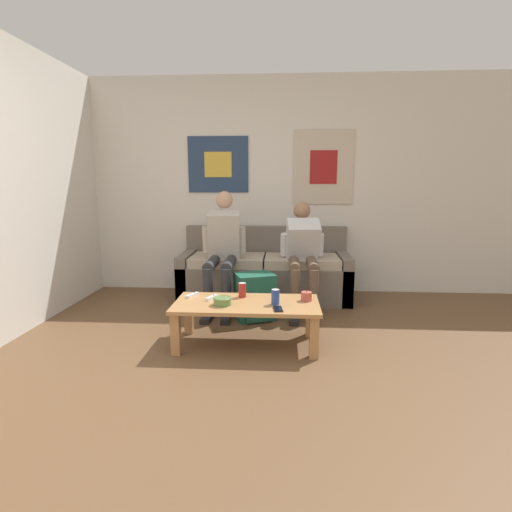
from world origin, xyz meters
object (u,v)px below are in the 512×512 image
at_px(couch, 265,274).
at_px(drink_can_red, 242,290).
at_px(coffee_table, 247,309).
at_px(backpack, 255,298).
at_px(person_seated_teen, 303,251).
at_px(game_controller_near_right, 212,298).
at_px(cell_phone, 278,309).
at_px(ceramic_bowl, 222,301).
at_px(drink_can_blue, 275,297).
at_px(game_controller_near_left, 192,295).
at_px(person_seated_adult, 222,246).
at_px(pillar_candle, 306,296).

relative_size(couch, drink_can_red, 15.49).
height_order(coffee_table, backpack, backpack).
xyz_separation_m(person_seated_teen, game_controller_near_right, (-0.81, -0.96, -0.24)).
bearing_deg(cell_phone, backpack, 105.99).
xyz_separation_m(ceramic_bowl, drink_can_blue, (0.42, 0.04, 0.03)).
bearing_deg(couch, drink_can_red, -96.48).
distance_m(drink_can_blue, game_controller_near_left, 0.74).
xyz_separation_m(person_seated_adult, game_controller_near_left, (-0.14, -0.86, -0.29)).
bearing_deg(drink_can_red, ceramic_bowl, -120.74).
bearing_deg(person_seated_adult, person_seated_teen, 2.55).
relative_size(person_seated_teen, drink_can_red, 8.99).
bearing_deg(drink_can_blue, drink_can_red, 146.30).
height_order(game_controller_near_right, cell_phone, game_controller_near_right).
xyz_separation_m(coffee_table, cell_phone, (0.26, -0.17, 0.07)).
bearing_deg(person_seated_adult, coffee_table, -71.16).
bearing_deg(game_controller_near_left, drink_can_red, 1.20).
bearing_deg(drink_can_red, person_seated_teen, 58.17).
relative_size(ceramic_bowl, game_controller_near_left, 1.03).
bearing_deg(coffee_table, game_controller_near_left, 163.37).
xyz_separation_m(drink_can_red, game_controller_near_right, (-0.25, -0.07, -0.05)).
height_order(backpack, game_controller_near_right, backpack).
distance_m(person_seated_teen, backpack, 0.75).
relative_size(drink_can_blue, game_controller_near_left, 0.86).
height_order(coffee_table, pillar_candle, pillar_candle).
bearing_deg(pillar_candle, cell_phone, -132.94).
bearing_deg(person_seated_teen, coffee_table, -115.76).
xyz_separation_m(backpack, cell_phone, (0.23, -0.80, 0.15)).
distance_m(person_seated_teen, cell_phone, 1.26).
relative_size(ceramic_bowl, drink_can_red, 1.20).
bearing_deg(backpack, pillar_candle, -49.99).
xyz_separation_m(coffee_table, game_controller_near_right, (-0.30, 0.08, 0.07)).
xyz_separation_m(coffee_table, pillar_candle, (0.49, 0.08, 0.10)).
height_order(person_seated_adult, ceramic_bowl, person_seated_adult).
bearing_deg(drink_can_blue, coffee_table, 170.96).
height_order(coffee_table, drink_can_red, drink_can_red).
distance_m(person_seated_adult, pillar_candle, 1.27).
relative_size(couch, drink_can_blue, 15.49).
height_order(coffee_table, game_controller_near_left, game_controller_near_left).
distance_m(coffee_table, backpack, 0.64).
relative_size(game_controller_near_right, cell_phone, 1.01).
relative_size(couch, person_seated_adult, 1.56).
bearing_deg(person_seated_teen, person_seated_adult, -177.45).
xyz_separation_m(backpack, pillar_candle, (0.46, -0.55, 0.18)).
xyz_separation_m(ceramic_bowl, game_controller_near_right, (-0.11, 0.16, -0.02)).
bearing_deg(backpack, game_controller_near_right, -120.84).
bearing_deg(couch, game_controller_near_right, -106.69).
distance_m(couch, drink_can_blue, 1.44).
height_order(person_seated_adult, drink_can_blue, person_seated_adult).
relative_size(couch, cell_phone, 13.40).
bearing_deg(drink_can_red, backpack, 80.78).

